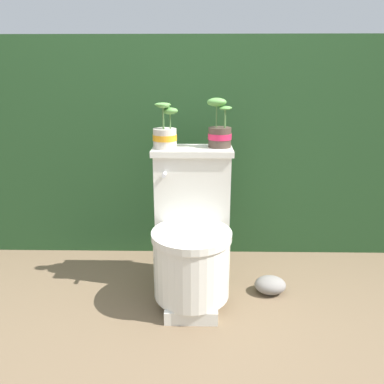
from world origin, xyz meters
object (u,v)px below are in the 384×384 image
at_px(toilet, 192,235).
at_px(potted_plant_left, 165,134).
at_px(potted_plant_midleft, 220,131).
at_px(garden_stone, 270,285).

relative_size(toilet, potted_plant_left, 3.38).
distance_m(potted_plant_left, potted_plant_midleft, 0.28).
relative_size(toilet, potted_plant_midleft, 3.11).
bearing_deg(potted_plant_left, garden_stone, -10.36).
height_order(toilet, garden_stone, toilet).
bearing_deg(garden_stone, potted_plant_left, 169.64).
bearing_deg(potted_plant_midleft, garden_stone, -25.84).
relative_size(potted_plant_left, potted_plant_midleft, 0.92).
distance_m(potted_plant_midleft, garden_stone, 0.86).
height_order(potted_plant_left, potted_plant_midleft, potted_plant_midleft).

